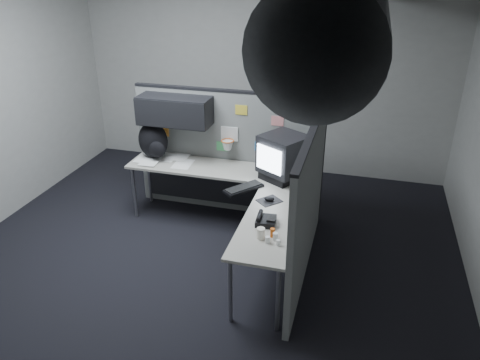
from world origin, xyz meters
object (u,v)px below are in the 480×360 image
(desk, at_px, (232,188))
(keyboard, at_px, (244,188))
(backpack, at_px, (154,141))
(phone, at_px, (266,220))
(monitor, at_px, (283,157))

(desk, distance_m, keyboard, 0.32)
(keyboard, height_order, backpack, backpack)
(phone, bearing_deg, desk, 129.98)
(desk, relative_size, keyboard, 4.97)
(desk, relative_size, phone, 10.43)
(monitor, height_order, phone, monitor)
(keyboard, bearing_deg, monitor, 42.23)
(monitor, relative_size, backpack, 1.33)
(keyboard, relative_size, backpack, 0.98)
(monitor, xyz_separation_m, keyboard, (-0.36, -0.42, -0.25))
(desk, height_order, backpack, backpack)
(monitor, bearing_deg, phone, -102.00)
(phone, relative_size, backpack, 0.47)
(desk, bearing_deg, monitor, 19.76)
(keyboard, distance_m, phone, 0.76)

